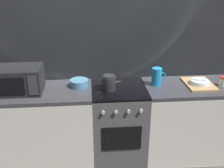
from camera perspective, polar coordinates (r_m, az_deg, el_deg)
ground_plane at (r=3.38m, az=1.34°, el=-14.93°), size 8.00×8.00×0.00m
back_wall at (r=3.12m, az=0.90°, el=6.61°), size 3.60×0.05×2.40m
counter_left at (r=3.17m, az=-15.19°, el=-8.86°), size 1.20×0.60×0.90m
stove_unit at (r=3.13m, az=1.42°, el=-8.43°), size 0.60×0.63×0.90m
counter_right at (r=3.34m, az=17.10°, el=-7.36°), size 1.20×0.60×0.90m
microwave at (r=2.94m, az=-19.13°, el=0.87°), size 0.46×0.35×0.27m
kettle at (r=2.84m, az=-0.69°, el=0.26°), size 0.28×0.15×0.17m
mixing_bowl at (r=2.96m, az=-7.03°, el=0.19°), size 0.20×0.20×0.08m
pitcher at (r=2.99m, az=9.55°, el=1.55°), size 0.16×0.11×0.20m
dish_pile at (r=3.14m, az=18.12°, el=0.19°), size 0.30×0.40×0.07m
spice_jar at (r=3.20m, az=22.54°, el=0.51°), size 0.08×0.08×0.10m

